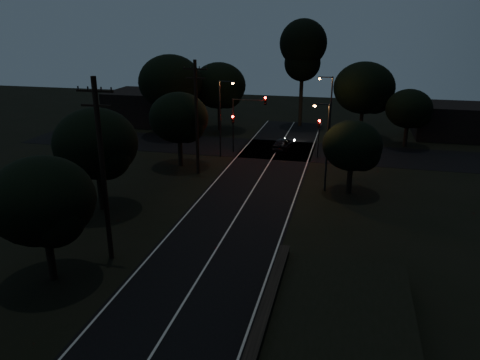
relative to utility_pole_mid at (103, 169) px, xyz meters
The scene contains 21 objects.
road_surface 18.13m from the utility_pole_mid, 69.58° to the left, with size 60.00×70.00×0.03m.
utility_pole_mid is the anchor object (origin of this frame).
utility_pole_far 17.00m from the utility_pole_mid, 90.00° to the left, with size 2.20×0.30×10.50m.
tree_left_b 3.76m from the utility_pole_mid, 120.05° to the right, with size 5.62×5.62×7.15m.
tree_left_c 8.13m from the utility_pole_mid, 121.91° to the left, with size 6.19×6.19×7.83m.
tree_left_d 19.05m from the utility_pole_mid, 96.93° to the left, with size 5.75×5.75×7.29m.
tree_far_nw 34.97m from the utility_pole_mid, 94.52° to the left, with size 6.86×6.86×8.69m.
tree_far_w 31.80m from the utility_pole_mid, 104.06° to the left, with size 7.74×7.74×9.87m.
tree_far_ne 38.05m from the utility_pole_mid, 66.36° to the left, with size 7.23×7.23×9.15m.
tree_far_e 37.78m from the utility_pole_mid, 57.68° to the left, with size 5.13×5.13×6.51m.
tree_right_a 20.64m from the utility_pole_mid, 46.44° to the left, with size 4.85×4.85×6.17m.
tall_pine 40.84m from the utility_pole_mid, 80.07° to the left, with size 6.13×6.13×13.94m.
building_left 39.72m from the utility_pole_mid, 110.73° to the left, with size 10.00×8.00×4.40m, color black.
building_right 46.19m from the utility_pole_mid, 55.62° to the left, with size 9.00×7.00×4.00m, color black.
signal_left 25.19m from the utility_pole_mid, 86.79° to the left, with size 0.28×0.35×4.10m.
signal_right 27.30m from the utility_pole_mid, 67.01° to the left, with size 0.28×0.35×4.10m.
signal_mast 25.22m from the utility_pole_mid, 82.96° to the left, with size 3.70×0.35×6.25m.
streetlight_a 23.04m from the utility_pole_mid, 88.27° to the left, with size 1.66×0.26×8.00m.
streetlight_b 31.15m from the utility_pole_mid, 68.70° to the left, with size 1.66×0.26×8.00m.
streetlight_c 19.15m from the utility_pole_mid, 51.74° to the left, with size 1.46×0.26×7.50m.
car 28.53m from the utility_pole_mid, 76.35° to the left, with size 1.58×3.92×1.34m, color black.
Camera 1 is at (7.68, -8.10, 13.98)m, focal length 35.00 mm.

